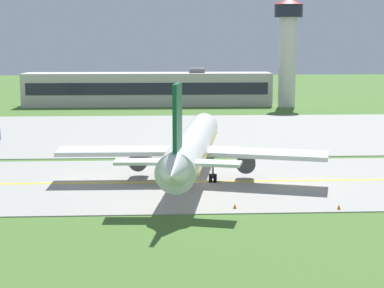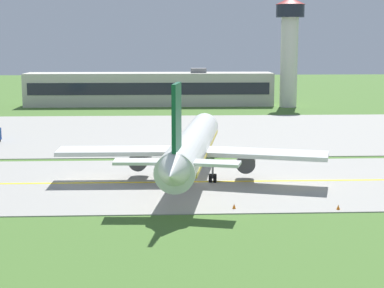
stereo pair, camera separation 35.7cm
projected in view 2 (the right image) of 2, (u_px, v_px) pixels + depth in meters
ground_plane at (200, 183)px, 73.89m from camera, size 500.00×500.00×0.00m
taxiway_strip at (200, 182)px, 73.88m from camera, size 240.00×28.00×0.10m
apron_pad at (240, 132)px, 115.74m from camera, size 140.00×52.00×0.10m
taxiway_centreline at (200, 182)px, 73.87m from camera, size 220.00×0.60×0.01m
airplane_lead at (192, 146)px, 74.82m from camera, size 32.21×39.59×12.70m
terminal_building at (150, 89)px, 164.31m from camera, size 65.06×10.15×9.83m
control_tower at (289, 42)px, 158.16m from camera, size 7.60×7.60×27.87m
traffic_cone_near_edge at (338, 208)px, 61.55m from camera, size 0.44×0.44×0.60m
traffic_cone_mid_edge at (234, 207)px, 61.89m from camera, size 0.44×0.44×0.60m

